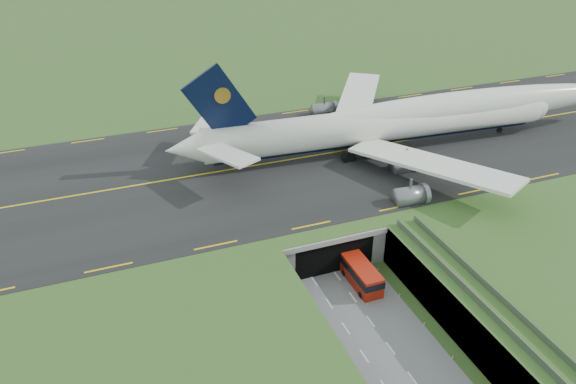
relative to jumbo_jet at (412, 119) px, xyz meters
name	(u,v)px	position (x,y,z in m)	size (l,w,h in m)	color
ground	(360,308)	(-25.75, -31.10, -11.15)	(900.00, 900.00, 0.00)	#3A6327
airfield_deck	(361,290)	(-25.75, -31.10, -8.15)	(800.00, 800.00, 6.00)	gray
trench_road	(388,346)	(-25.75, -38.60, -11.05)	(12.00, 75.00, 0.20)	slate
taxiway	(275,162)	(-25.75, 1.90, -5.06)	(800.00, 44.00, 0.18)	black
tunnel_portal	(311,223)	(-25.75, -14.39, -7.81)	(17.00, 22.30, 6.00)	gray
guideway	(539,358)	(-14.75, -50.21, -5.82)	(3.00, 53.00, 7.05)	#A8A8A3
jumbo_jet	(412,119)	(0.00, 0.00, 0.00)	(88.45, 57.85, 19.17)	white
shuttle_tram	(361,275)	(-23.41, -26.86, -9.41)	(3.05, 7.80, 3.17)	#A91D0B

